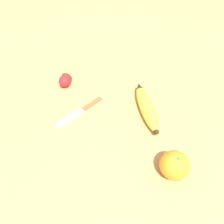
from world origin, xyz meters
TOP-DOWN VIEW (x-y plane):
  - ground_plane at (0.00, 0.00)m, footprint 3.00×3.00m
  - banana at (0.14, -0.10)m, footprint 0.19×0.14m
  - orange at (-0.04, -0.22)m, footprint 0.08×0.08m
  - strawberry at (0.18, 0.20)m, footprint 0.06×0.05m
  - paring_knife at (0.08, 0.10)m, footprint 0.17×0.11m

SIDE VIEW (x-z plane):
  - ground_plane at x=0.00m, z-range 0.00..0.00m
  - paring_knife at x=0.08m, z-range 0.00..0.01m
  - strawberry at x=0.18m, z-range 0.00..0.04m
  - banana at x=0.14m, z-range 0.00..0.04m
  - orange at x=-0.04m, z-range 0.00..0.08m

